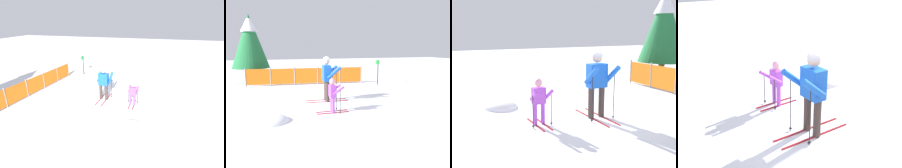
{
  "view_description": "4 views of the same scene",
  "coord_description": "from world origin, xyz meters",
  "views": [
    {
      "loc": [
        -8.43,
        -2.97,
        4.28
      ],
      "look_at": [
        -0.4,
        -0.74,
        1.08
      ],
      "focal_mm": 28.0,
      "sensor_mm": 36.0,
      "label": 1
    },
    {
      "loc": [
        -2.21,
        -8.86,
        2.27
      ],
      "look_at": [
        0.14,
        -1.11,
        0.86
      ],
      "focal_mm": 35.0,
      "sensor_mm": 36.0,
      "label": 2
    },
    {
      "loc": [
        6.05,
        -4.57,
        2.35
      ],
      "look_at": [
        -0.43,
        -0.99,
        0.96
      ],
      "focal_mm": 45.0,
      "sensor_mm": 36.0,
      "label": 3
    },
    {
      "loc": [
        3.51,
        3.75,
        3.28
      ],
      "look_at": [
        -0.27,
        -1.22,
        0.77
      ],
      "focal_mm": 45.0,
      "sensor_mm": 36.0,
      "label": 4
    }
  ],
  "objects": [
    {
      "name": "skier_adult",
      "position": [
        -0.05,
        -0.18,
        1.11
      ],
      "size": [
        1.77,
        0.81,
        1.86
      ],
      "rotation": [
        0.0,
        0.0,
        -0.05
      ],
      "color": "maroon",
      "rests_on": "ground_plane"
    },
    {
      "name": "snow_mound",
      "position": [
        -2.4,
        -2.21,
        0.0
      ],
      "size": [
        1.24,
        1.05,
        0.49
      ],
      "primitive_type": "ellipsoid",
      "color": "white",
      "rests_on": "ground_plane"
    },
    {
      "name": "skier_child",
      "position": [
        -0.26,
        -1.81,
        0.7
      ],
      "size": [
        1.13,
        0.56,
        1.2
      ],
      "rotation": [
        0.0,
        0.0,
        -0.02
      ],
      "color": "maroon",
      "rests_on": "ground_plane"
    },
    {
      "name": "safety_fence",
      "position": [
        -0.28,
        4.02,
        0.54
      ],
      "size": [
        6.85,
        0.65,
        1.07
      ],
      "rotation": [
        0.0,
        0.0,
        -0.09
      ],
      "color": "gray",
      "rests_on": "ground_plane"
    },
    {
      "name": "ground_plane",
      "position": [
        0.0,
        0.0,
        0.0
      ],
      "size": [
        60.0,
        60.0,
        0.0
      ],
      "primitive_type": "plane",
      "color": "white"
    },
    {
      "name": "trail_marker",
      "position": [
        3.78,
        2.77,
        0.92
      ],
      "size": [
        0.19,
        0.23,
        1.5
      ],
      "color": "black",
      "rests_on": "ground_plane"
    }
  ]
}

